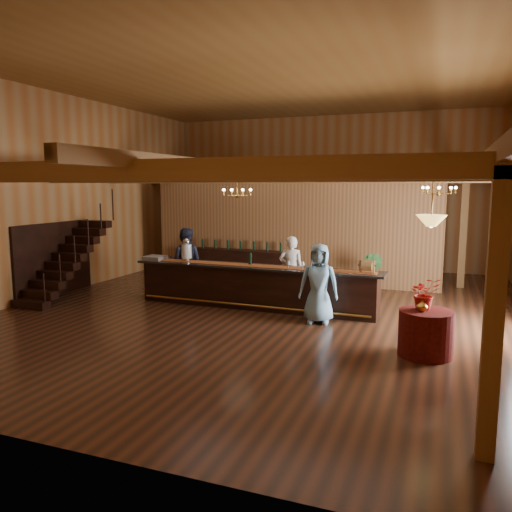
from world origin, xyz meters
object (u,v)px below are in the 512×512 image
(tasting_bar, at_px, (255,287))
(staff_second, at_px, (186,262))
(raffle_drum, at_px, (367,266))
(round_table, at_px, (426,333))
(bartender, at_px, (291,270))
(beverage_dispenser, at_px, (187,250))
(pendant_lamp, at_px, (431,221))
(backbar_shelf, at_px, (234,264))
(guest, at_px, (319,283))
(floor_plant, at_px, (371,273))
(chandelier_right, at_px, (439,190))
(chandelier_left, at_px, (237,192))

(tasting_bar, xyz_separation_m, staff_second, (-2.27, 0.66, 0.40))
(raffle_drum, height_order, round_table, raffle_drum)
(round_table, height_order, bartender, bartender)
(beverage_dispenser, height_order, raffle_drum, beverage_dispenser)
(pendant_lamp, distance_m, staff_second, 7.12)
(bartender, bearing_deg, backbar_shelf, -51.87)
(round_table, height_order, staff_second, staff_second)
(bartender, xyz_separation_m, staff_second, (-2.96, -0.16, 0.06))
(guest, bearing_deg, backbar_shelf, 125.13)
(floor_plant, bearing_deg, staff_second, -156.42)
(round_table, bearing_deg, backbar_shelf, 137.81)
(round_table, xyz_separation_m, floor_plant, (-1.63, 4.92, 0.17))
(pendant_lamp, bearing_deg, raffle_drum, 122.75)
(backbar_shelf, relative_size, chandelier_right, 4.38)
(backbar_shelf, bearing_deg, raffle_drum, -31.36)
(tasting_bar, xyz_separation_m, chandelier_left, (-0.86, 0.96, 2.30))
(staff_second, bearing_deg, chandelier_right, 178.92)
(tasting_bar, distance_m, chandelier_right, 5.12)
(bartender, bearing_deg, chandelier_left, -14.56)
(raffle_drum, height_order, chandelier_left, chandelier_left)
(pendant_lamp, bearing_deg, tasting_bar, 151.51)
(round_table, height_order, chandelier_left, chandelier_left)
(beverage_dispenser, height_order, guest, guest)
(chandelier_left, relative_size, staff_second, 0.43)
(raffle_drum, height_order, backbar_shelf, raffle_drum)
(chandelier_left, distance_m, guest, 3.71)
(tasting_bar, distance_m, pendant_lamp, 5.00)
(bartender, bearing_deg, round_table, 129.11)
(beverage_dispenser, relative_size, backbar_shelf, 0.17)
(tasting_bar, xyz_separation_m, beverage_dispenser, (-1.93, 0.09, 0.80))
(beverage_dispenser, distance_m, pendant_lamp, 6.51)
(raffle_drum, bearing_deg, beverage_dispenser, 177.63)
(tasting_bar, xyz_separation_m, raffle_drum, (2.72, -0.10, 0.69))
(pendant_lamp, height_order, bartender, pendant_lamp)
(raffle_drum, relative_size, round_table, 0.36)
(round_table, distance_m, bartender, 4.57)
(raffle_drum, bearing_deg, bartender, 155.72)
(pendant_lamp, bearing_deg, round_table, 0.00)
(beverage_dispenser, bearing_deg, tasting_bar, -2.66)
(backbar_shelf, distance_m, pendant_lamp, 8.31)
(backbar_shelf, height_order, chandelier_right, chandelier_right)
(chandelier_right, height_order, floor_plant, chandelier_right)
(chandelier_left, xyz_separation_m, staff_second, (-1.41, -0.31, -1.90))
(beverage_dispenser, relative_size, round_table, 0.63)
(pendant_lamp, distance_m, guest, 3.11)
(staff_second, bearing_deg, bartender, 170.99)
(beverage_dispenser, distance_m, guest, 3.84)
(pendant_lamp, distance_m, floor_plant, 5.50)
(beverage_dispenser, bearing_deg, round_table, -20.97)
(chandelier_right, xyz_separation_m, floor_plant, (-1.69, 0.81, -2.31))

